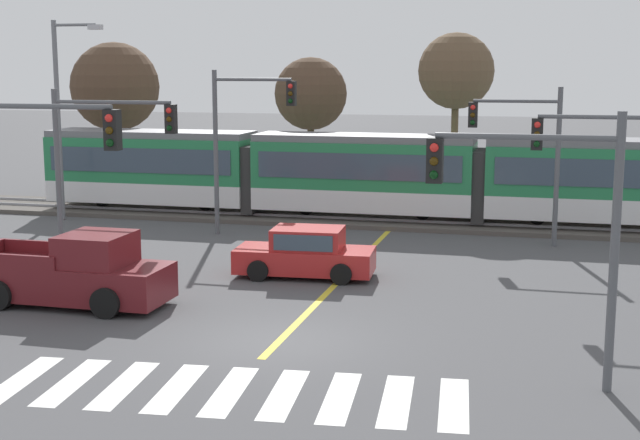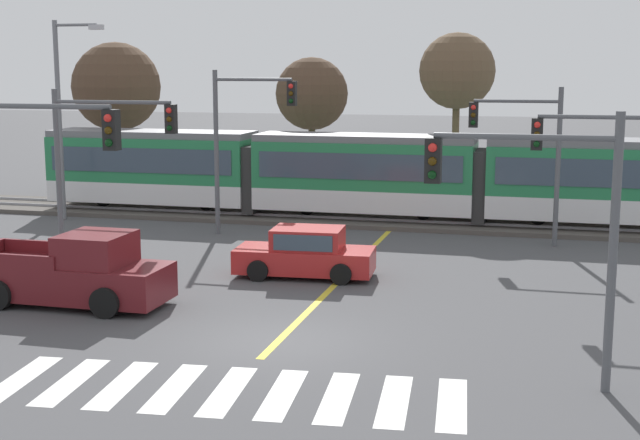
{
  "view_description": "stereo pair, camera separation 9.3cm",
  "coord_description": "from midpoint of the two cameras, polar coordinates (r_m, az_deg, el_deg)",
  "views": [
    {
      "loc": [
        5.9,
        -19.17,
        6.32
      ],
      "look_at": [
        -0.92,
        7.5,
        1.6
      ],
      "focal_mm": 50.0,
      "sensor_mm": 36.0,
      "label": 1
    },
    {
      "loc": [
        5.99,
        -19.14,
        6.32
      ],
      "look_at": [
        -0.92,
        7.5,
        1.6
      ],
      "focal_mm": 50.0,
      "sensor_mm": 36.0,
      "label": 2
    }
  ],
  "objects": [
    {
      "name": "lane_centre_line",
      "position": [
        27.23,
        1.35,
        -3.68
      ],
      "size": [
        0.2,
        16.0,
        0.01
      ],
      "primitive_type": "cube",
      "color": "gold",
      "rests_on": "ground"
    },
    {
      "name": "rail_near",
      "position": [
        36.11,
        4.67,
        -0.01
      ],
      "size": [
        120.0,
        0.08,
        0.1
      ],
      "primitive_type": "cube",
      "color": "#939399",
      "rests_on": "track_bed"
    },
    {
      "name": "crosswalk_stripe_7",
      "position": [
        17.52,
        4.75,
        -11.45
      ],
      "size": [
        0.82,
        2.84,
        0.01
      ],
      "primitive_type": "cube",
      "rotation": [
        0.0,
        0.0,
        0.09
      ],
      "color": "silver",
      "rests_on": "ground"
    },
    {
      "name": "track_bed",
      "position": [
        36.84,
        4.86,
        -0.04
      ],
      "size": [
        120.0,
        4.0,
        0.18
      ],
      "primitive_type": "cube",
      "color": "#4C4742",
      "rests_on": "ground"
    },
    {
      "name": "traffic_light_near_left",
      "position": [
        21.47,
        -18.47,
        2.78
      ],
      "size": [
        3.75,
        0.38,
        5.93
      ],
      "color": "#515459",
      "rests_on": "ground"
    },
    {
      "name": "crosswalk_stripe_8",
      "position": [
        17.48,
        8.42,
        -11.57
      ],
      "size": [
        0.82,
        2.84,
        0.01
      ],
      "primitive_type": "cube",
      "rotation": [
        0.0,
        0.0,
        0.09
      ],
      "color": "silver",
      "rests_on": "ground"
    },
    {
      "name": "rail_far",
      "position": [
        37.51,
        5.04,
        0.35
      ],
      "size": [
        120.0,
        0.08,
        0.1
      ],
      "primitive_type": "cube",
      "color": "#939399",
      "rests_on": "track_bed"
    },
    {
      "name": "crosswalk_stripe_4",
      "position": [
        18.04,
        -5.95,
        -10.83
      ],
      "size": [
        0.82,
        2.84,
        0.01
      ],
      "primitive_type": "cube",
      "rotation": [
        0.0,
        0.0,
        0.09
      ],
      "color": "silver",
      "rests_on": "ground"
    },
    {
      "name": "pickup_truck",
      "position": [
        24.87,
        -15.54,
        -3.36
      ],
      "size": [
        5.41,
        2.27,
        1.98
      ],
      "color": "maroon",
      "rests_on": "ground"
    },
    {
      "name": "traffic_light_mid_right",
      "position": [
        26.06,
        19.04,
        3.32
      ],
      "size": [
        4.25,
        0.38,
        5.56
      ],
      "color": "#515459",
      "rests_on": "ground"
    },
    {
      "name": "crosswalk_stripe_6",
      "position": [
        17.62,
        1.11,
        -11.28
      ],
      "size": [
        0.82,
        2.84,
        0.01
      ],
      "primitive_type": "cube",
      "rotation": [
        0.0,
        0.0,
        0.09
      ],
      "color": "silver",
      "rests_on": "ground"
    },
    {
      "name": "crosswalk_stripe_2",
      "position": [
        18.7,
        -12.59,
        -10.26
      ],
      "size": [
        0.82,
        2.84,
        0.01
      ],
      "primitive_type": "cube",
      "rotation": [
        0.0,
        0.0,
        0.09
      ],
      "color": "silver",
      "rests_on": "ground"
    },
    {
      "name": "crosswalk_stripe_3",
      "position": [
        18.34,
        -9.33,
        -10.55
      ],
      "size": [
        0.82,
        2.84,
        0.01
      ],
      "primitive_type": "cube",
      "rotation": [
        0.0,
        0.0,
        0.09
      ],
      "color": "silver",
      "rests_on": "ground"
    },
    {
      "name": "traffic_light_far_left",
      "position": [
        33.64,
        -5.13,
        5.93
      ],
      "size": [
        3.25,
        0.38,
        6.24
      ],
      "color": "#515459",
      "rests_on": "ground"
    },
    {
      "name": "traffic_light_far_right",
      "position": [
        32.5,
        12.97,
        4.84
      ],
      "size": [
        3.25,
        0.38,
        5.66
      ],
      "color": "#515459",
      "rests_on": "ground"
    },
    {
      "name": "traffic_light_mid_left",
      "position": [
        29.25,
        -14.06,
        4.49
      ],
      "size": [
        4.25,
        0.38,
        5.65
      ],
      "color": "#515459",
      "rests_on": "ground"
    },
    {
      "name": "bare_tree_east",
      "position": [
        40.58,
        8.64,
        9.35
      ],
      "size": [
        3.39,
        3.39,
        7.87
      ],
      "color": "brown",
      "rests_on": "ground"
    },
    {
      "name": "street_lamp_west",
      "position": [
        38.52,
        -16.23,
        6.93
      ],
      "size": [
        2.25,
        0.28,
        8.22
      ],
      "color": "slate",
      "rests_on": "ground"
    },
    {
      "name": "crosswalk_stripe_5",
      "position": [
        17.8,
        -2.46,
        -11.07
      ],
      "size": [
        0.82,
        2.84,
        0.01
      ],
      "primitive_type": "cube",
      "rotation": [
        0.0,
        0.0,
        0.09
      ],
      "color": "silver",
      "rests_on": "ground"
    },
    {
      "name": "bare_tree_west",
      "position": [
        42.06,
        -0.66,
        8.04
      ],
      "size": [
        3.39,
        3.39,
        6.81
      ],
      "color": "brown",
      "rests_on": "ground"
    },
    {
      "name": "bare_tree_far_west",
      "position": [
        45.25,
        -13.04,
        8.29
      ],
      "size": [
        4.33,
        4.33,
        7.56
      ],
      "color": "brown",
      "rests_on": "ground"
    },
    {
      "name": "sedan_crossing",
      "position": [
        27.19,
        -1.04,
        -2.2
      ],
      "size": [
        4.31,
        2.14,
        1.52
      ],
      "color": "#B22323",
      "rests_on": "ground"
    },
    {
      "name": "crosswalk_stripe_1",
      "position": [
        19.12,
        -15.7,
        -9.94
      ],
      "size": [
        0.82,
        2.84,
        0.01
      ],
      "primitive_type": "cube",
      "rotation": [
        0.0,
        0.0,
        0.09
      ],
      "color": "silver",
      "rests_on": "ground"
    },
    {
      "name": "ground_plane",
      "position": [
        21.03,
        -2.78,
        -7.77
      ],
      "size": [
        200.0,
        200.0,
        0.0
      ],
      "primitive_type": "plane",
      "color": "#474749"
    },
    {
      "name": "traffic_light_near_right",
      "position": [
        17.86,
        14.11,
        0.75
      ],
      "size": [
        3.75,
        0.38,
        5.51
      ],
      "color": "#515459",
      "rests_on": "ground"
    },
    {
      "name": "crosswalk_stripe_0",
      "position": [
        19.59,
        -18.67,
        -9.61
      ],
      "size": [
        0.82,
        2.84,
        0.01
      ],
      "primitive_type": "cube",
      "rotation": [
        0.0,
        0.0,
        0.09
      ],
      "color": "silver",
      "rests_on": "ground"
    },
    {
      "name": "light_rail_tram",
      "position": [
        36.8,
        2.77,
        3.05
      ],
      "size": [
        28.0,
        2.64,
        3.43
      ],
      "color": "silver",
      "rests_on": "track_bed"
    }
  ]
}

